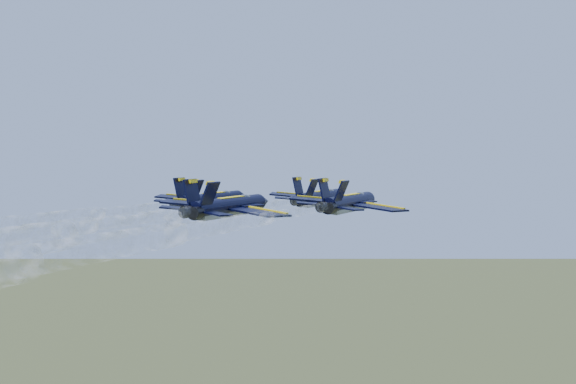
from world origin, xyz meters
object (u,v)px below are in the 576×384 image
Objects in this scene: jet_lead at (321,198)px; jet_right at (350,203)px; jet_left at (213,200)px; jet_slot at (230,206)px.

jet_lead is 16.28m from jet_right.
jet_left is (-5.00, -15.41, 0.00)m from jet_lead.
jet_left and jet_right have the same top height.
jet_left is at bearing 123.84° from jet_slot.
jet_left is 1.00× the size of jet_right.
jet_lead is at bearing 59.49° from jet_left.
jet_left is 16.35m from jet_slot.
jet_lead is 16.20m from jet_left.
jet_lead is 1.00× the size of jet_slot.
jet_slot is at bearing -88.18° from jet_lead.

